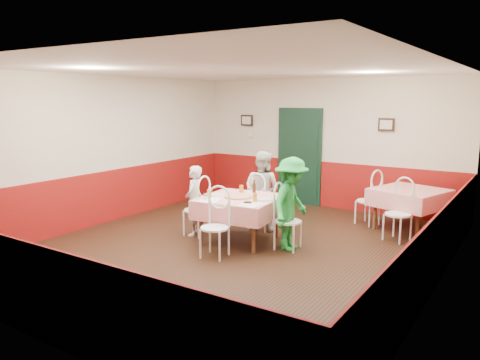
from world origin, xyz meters
The scene contains 39 objects.
floor centered at (0.00, 0.00, 0.00)m, with size 7.00×7.00×0.00m, color black.
ceiling centered at (0.00, 0.00, 2.80)m, with size 7.00×7.00×0.00m, color white.
back_wall centered at (0.00, 3.50, 1.40)m, with size 6.00×0.10×2.80m, color beige.
front_wall centered at (0.00, -3.50, 1.40)m, with size 6.00×0.10×2.80m, color beige.
left_wall centered at (-3.00, 0.00, 1.40)m, with size 0.10×7.00×2.80m, color beige.
right_wall centered at (3.00, 0.00, 1.40)m, with size 0.10×7.00×2.80m, color beige.
wainscot_back centered at (0.00, 3.48, 0.50)m, with size 6.00×0.03×1.00m, color maroon.
wainscot_front centered at (0.00, -3.48, 0.50)m, with size 6.00×0.03×1.00m, color maroon.
wainscot_left centered at (-2.98, 0.00, 0.50)m, with size 0.03×7.00×1.00m, color maroon.
wainscot_right centered at (2.98, 0.00, 0.50)m, with size 0.03×7.00×1.00m, color maroon.
door centered at (-0.60, 3.45, 1.05)m, with size 0.96×0.06×2.10m, color black.
picture_left centered at (-2.00, 3.45, 1.85)m, with size 0.32×0.03×0.26m, color black.
picture_right centered at (1.30, 3.45, 1.85)m, with size 0.32×0.03×0.26m, color black.
thermostat centered at (-1.90, 3.45, 1.50)m, with size 0.10×0.03×0.10m, color white.
main_table centered at (-0.14, 0.30, 0.38)m, with size 1.22×1.22×0.77m, color red.
second_table centered at (2.04, 2.56, 0.38)m, with size 1.12×1.12×0.77m, color red.
chair_left centered at (-0.99, 0.21, 0.45)m, with size 0.42×0.42×0.90m, color white, non-canonical shape.
chair_right centered at (0.70, 0.40, 0.45)m, with size 0.42×0.42×0.90m, color white, non-canonical shape.
chair_far centered at (-0.24, 1.15, 0.45)m, with size 0.42×0.42×0.90m, color white, non-canonical shape.
chair_near centered at (-0.05, -0.54, 0.45)m, with size 0.42×0.42×0.90m, color white, non-canonical shape.
chair_second_a centered at (1.29, 2.56, 0.45)m, with size 0.42×0.42×0.90m, color white, non-canonical shape.
chair_second_b centered at (2.04, 1.81, 0.45)m, with size 0.42×0.42×0.90m, color white, non-canonical shape.
pizza centered at (-0.16, 0.28, 0.77)m, with size 0.44×0.44×0.03m, color #B74723.
plate_left centered at (-0.57, 0.24, 0.77)m, with size 0.25×0.25×0.01m, color white.
plate_right centered at (0.29, 0.37, 0.77)m, with size 0.25×0.25×0.01m, color white.
plate_far centered at (-0.21, 0.75, 0.77)m, with size 0.25×0.25×0.01m, color white.
glass_a centered at (-0.53, -0.02, 0.83)m, with size 0.08×0.08×0.14m, color #BF7219.
glass_b centered at (0.24, 0.15, 0.83)m, with size 0.07×0.07×0.13m, color #BF7219.
glass_c centered at (-0.35, 0.66, 0.82)m, with size 0.07×0.07×0.13m, color #BF7219.
beer_bottle centered at (-0.12, 0.71, 0.87)m, with size 0.06×0.06×0.21m, color #381C0A.
shaker_a centered at (-0.51, -0.18, 0.81)m, with size 0.04×0.04×0.09m, color silver.
shaker_b centered at (-0.45, -0.19, 0.81)m, with size 0.04×0.04×0.09m, color silver.
shaker_c centered at (-0.58, -0.09, 0.81)m, with size 0.04×0.04×0.09m, color #B23319.
menu_left centered at (-0.43, -0.14, 0.76)m, with size 0.30×0.40×0.00m, color white.
menu_right centered at (0.30, -0.03, 0.76)m, with size 0.30×0.40×0.00m, color white.
wallet centered at (0.19, 0.01, 0.77)m, with size 0.11×0.09×0.02m, color black.
diner_left centered at (-1.04, 0.21, 0.61)m, with size 0.45×0.29×1.23m, color gray.
diner_far centered at (-0.24, 1.20, 0.72)m, with size 0.70×0.54×1.44m, color gray.
diner_right centered at (0.75, 0.40, 0.74)m, with size 0.95×0.55×1.48m, color gray.
Camera 1 is at (3.98, -6.01, 2.38)m, focal length 35.00 mm.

